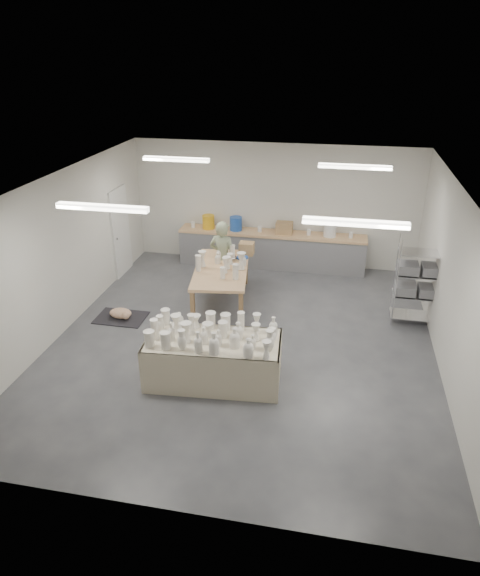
% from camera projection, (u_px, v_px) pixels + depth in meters
% --- Properties ---
extents(room, '(8.00, 8.02, 3.00)m').
position_uv_depth(room, '(238.00, 236.00, 8.91)').
color(room, '#424449').
rests_on(room, ground).
extents(back_counter, '(4.60, 0.60, 1.24)m').
position_uv_depth(back_counter, '(271.00, 248.00, 12.75)').
color(back_counter, tan).
rests_on(back_counter, ground).
extents(wire_shelf, '(0.88, 0.48, 1.80)m').
position_uv_depth(wire_shelf, '(418.00, 281.00, 9.98)').
color(wire_shelf, silver).
rests_on(wire_shelf, ground).
extents(drying_table, '(2.27, 1.21, 1.14)m').
position_uv_depth(drying_table, '(213.00, 357.00, 8.40)').
color(drying_table, olive).
rests_on(drying_table, ground).
extents(work_table, '(1.39, 2.31, 1.19)m').
position_uv_depth(work_table, '(225.00, 266.00, 10.86)').
color(work_table, tan).
rests_on(work_table, ground).
extents(rug, '(1.00, 0.70, 0.02)m').
position_uv_depth(rug, '(121.00, 318.00, 10.51)').
color(rug, black).
rests_on(rug, ground).
extents(cat, '(0.53, 0.43, 0.20)m').
position_uv_depth(cat, '(121.00, 313.00, 10.45)').
color(cat, white).
rests_on(cat, rug).
extents(potter, '(0.67, 0.49, 1.67)m').
position_uv_depth(potter, '(223.00, 258.00, 11.27)').
color(potter, gray).
rests_on(potter, ground).
extents(red_stool, '(0.43, 0.43, 0.33)m').
position_uv_depth(red_stool, '(226.00, 275.00, 11.74)').
color(red_stool, '#AC1823').
rests_on(red_stool, ground).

